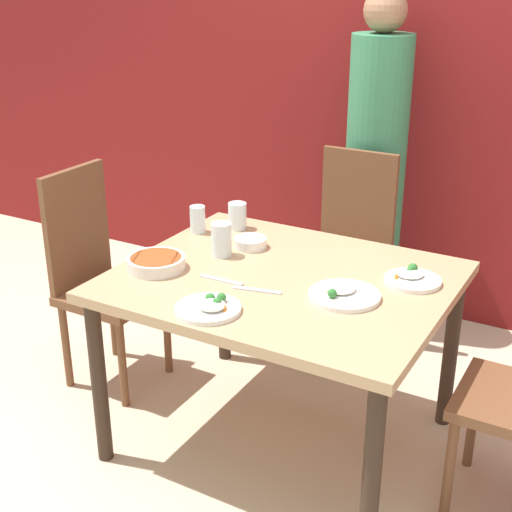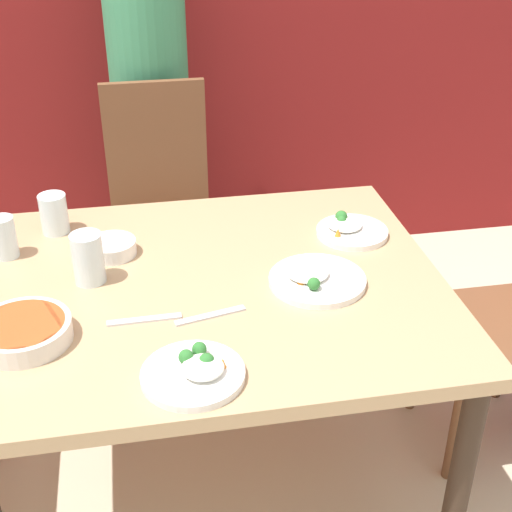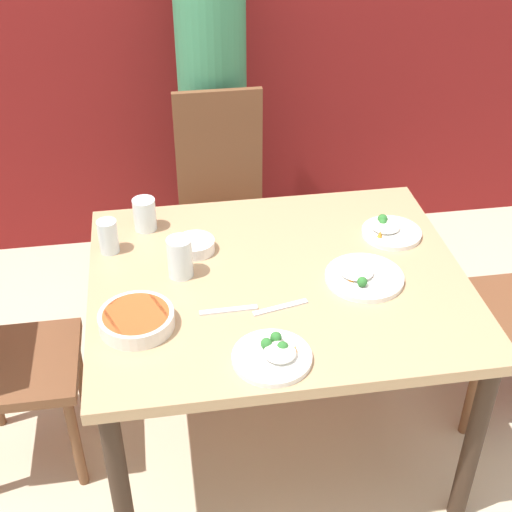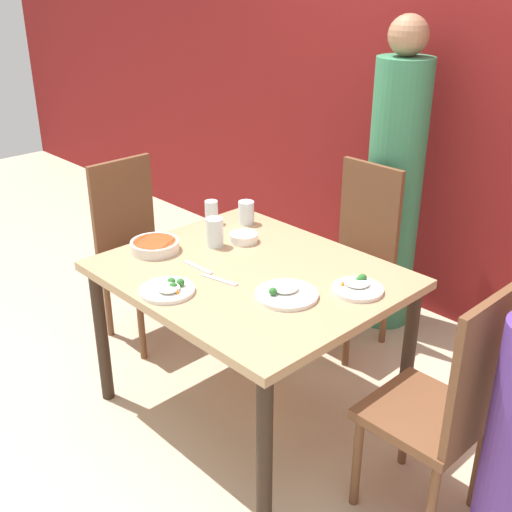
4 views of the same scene
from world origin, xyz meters
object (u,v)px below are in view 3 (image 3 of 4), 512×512
object	(u,v)px
bowl_curry	(137,319)
glass_water_tall	(145,214)
chair_adult_spot	(223,202)
person_adult	(213,113)
plate_rice_adult	(363,276)

from	to	relation	value
bowl_curry	glass_water_tall	world-z (taller)	glass_water_tall
chair_adult_spot	bowl_curry	world-z (taller)	chair_adult_spot
glass_water_tall	chair_adult_spot	bearing A→B (deg)	56.12
person_adult	bowl_curry	size ratio (longest dim) A/B	7.69
person_adult	glass_water_tall	world-z (taller)	person_adult
plate_rice_adult	glass_water_tall	distance (m)	0.81
bowl_curry	plate_rice_adult	bearing A→B (deg)	9.45
chair_adult_spot	plate_rice_adult	world-z (taller)	chair_adult_spot
person_adult	plate_rice_adult	bearing A→B (deg)	-73.92
chair_adult_spot	glass_water_tall	xyz separation A→B (m)	(-0.33, -0.50, 0.27)
plate_rice_adult	glass_water_tall	world-z (taller)	glass_water_tall
person_adult	plate_rice_adult	distance (m)	1.28
bowl_curry	plate_rice_adult	world-z (taller)	plate_rice_adult
chair_adult_spot	person_adult	bearing A→B (deg)	90.00
person_adult	chair_adult_spot	bearing A→B (deg)	-90.00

